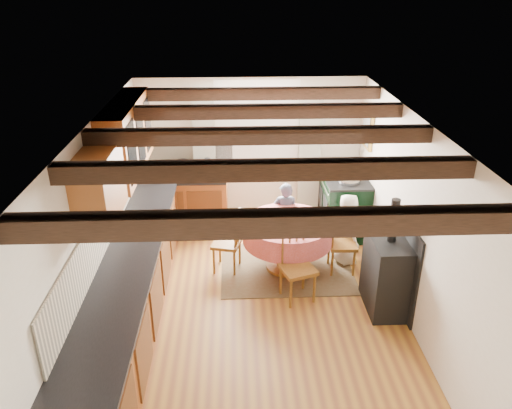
{
  "coord_description": "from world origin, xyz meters",
  "views": [
    {
      "loc": [
        -0.25,
        -4.98,
        3.83
      ],
      "look_at": [
        0.0,
        0.8,
        1.15
      ],
      "focal_mm": 34.93,
      "sensor_mm": 36.0,
      "label": 1
    }
  ],
  "objects_px": {
    "chair_near": "(298,267)",
    "chair_left": "(227,241)",
    "chair_right": "(342,242)",
    "child_far": "(285,216)",
    "cast_iron_stove": "(389,256)",
    "dining_table": "(287,245)",
    "aga_range": "(344,204)",
    "child_right": "(347,229)",
    "cup": "(289,225)"
  },
  "relations": [
    {
      "from": "chair_near",
      "to": "chair_left",
      "type": "height_order",
      "value": "chair_near"
    },
    {
      "from": "chair_right",
      "to": "child_far",
      "type": "height_order",
      "value": "child_far"
    },
    {
      "from": "chair_right",
      "to": "cast_iron_stove",
      "type": "height_order",
      "value": "cast_iron_stove"
    },
    {
      "from": "dining_table",
      "to": "child_far",
      "type": "bearing_deg",
      "value": 87.71
    },
    {
      "from": "chair_left",
      "to": "cast_iron_stove",
      "type": "xyz_separation_m",
      "value": [
        1.98,
        -0.98,
        0.3
      ]
    },
    {
      "from": "chair_near",
      "to": "child_far",
      "type": "xyz_separation_m",
      "value": [
        -0.04,
        1.32,
        0.06
      ]
    },
    {
      "from": "chair_near",
      "to": "cast_iron_stove",
      "type": "bearing_deg",
      "value": -31.06
    },
    {
      "from": "dining_table",
      "to": "chair_left",
      "type": "distance_m",
      "value": 0.85
    },
    {
      "from": "aga_range",
      "to": "chair_near",
      "type": "bearing_deg",
      "value": -117.38
    },
    {
      "from": "dining_table",
      "to": "aga_range",
      "type": "relative_size",
      "value": 1.18
    },
    {
      "from": "child_right",
      "to": "cast_iron_stove",
      "type": "bearing_deg",
      "value": 179.9
    },
    {
      "from": "aga_range",
      "to": "child_right",
      "type": "distance_m",
      "value": 0.97
    },
    {
      "from": "chair_right",
      "to": "dining_table",
      "type": "bearing_deg",
      "value": 85.78
    },
    {
      "from": "chair_right",
      "to": "cup",
      "type": "xyz_separation_m",
      "value": [
        -0.77,
        -0.09,
        0.33
      ]
    },
    {
      "from": "chair_left",
      "to": "cast_iron_stove",
      "type": "height_order",
      "value": "cast_iron_stove"
    },
    {
      "from": "cast_iron_stove",
      "to": "cup",
      "type": "height_order",
      "value": "cast_iron_stove"
    },
    {
      "from": "chair_left",
      "to": "aga_range",
      "type": "relative_size",
      "value": 0.86
    },
    {
      "from": "chair_near",
      "to": "cup",
      "type": "height_order",
      "value": "chair_near"
    },
    {
      "from": "child_far",
      "to": "cup",
      "type": "relative_size",
      "value": 11.64
    },
    {
      "from": "cast_iron_stove",
      "to": "cup",
      "type": "xyz_separation_m",
      "value": [
        -1.14,
        0.78,
        0.05
      ]
    },
    {
      "from": "dining_table",
      "to": "chair_right",
      "type": "height_order",
      "value": "chair_right"
    },
    {
      "from": "child_far",
      "to": "chair_near",
      "type": "bearing_deg",
      "value": 96.7
    },
    {
      "from": "chair_near",
      "to": "chair_right",
      "type": "xyz_separation_m",
      "value": [
        0.7,
        0.65,
        -0.01
      ]
    },
    {
      "from": "chair_near",
      "to": "child_far",
      "type": "distance_m",
      "value": 1.33
    },
    {
      "from": "child_right",
      "to": "cup",
      "type": "height_order",
      "value": "child_right"
    },
    {
      "from": "aga_range",
      "to": "child_right",
      "type": "xyz_separation_m",
      "value": [
        -0.16,
        -0.96,
        0.04
      ]
    },
    {
      "from": "chair_left",
      "to": "aga_range",
      "type": "distance_m",
      "value": 2.16
    },
    {
      "from": "chair_right",
      "to": "child_far",
      "type": "relative_size",
      "value": 0.86
    },
    {
      "from": "chair_right",
      "to": "cast_iron_stove",
      "type": "distance_m",
      "value": 0.99
    },
    {
      "from": "aga_range",
      "to": "cup",
      "type": "height_order",
      "value": "aga_range"
    },
    {
      "from": "dining_table",
      "to": "chair_right",
      "type": "distance_m",
      "value": 0.77
    },
    {
      "from": "chair_right",
      "to": "aga_range",
      "type": "distance_m",
      "value": 1.23
    },
    {
      "from": "chair_left",
      "to": "aga_range",
      "type": "xyz_separation_m",
      "value": [
        1.87,
        1.09,
        0.03
      ]
    },
    {
      "from": "aga_range",
      "to": "chair_left",
      "type": "bearing_deg",
      "value": -149.72
    },
    {
      "from": "child_far",
      "to": "aga_range",
      "type": "bearing_deg",
      "value": -147.35
    },
    {
      "from": "chair_left",
      "to": "child_far",
      "type": "height_order",
      "value": "child_far"
    },
    {
      "from": "aga_range",
      "to": "cup",
      "type": "relative_size",
      "value": 11.37
    },
    {
      "from": "child_far",
      "to": "child_right",
      "type": "distance_m",
      "value": 0.95
    },
    {
      "from": "aga_range",
      "to": "cup",
      "type": "xyz_separation_m",
      "value": [
        -1.03,
        -1.29,
        0.31
      ]
    },
    {
      "from": "chair_near",
      "to": "aga_range",
      "type": "relative_size",
      "value": 0.9
    },
    {
      "from": "cast_iron_stove",
      "to": "child_right",
      "type": "bearing_deg",
      "value": 103.39
    },
    {
      "from": "child_right",
      "to": "chair_right",
      "type": "bearing_deg",
      "value": 142.6
    },
    {
      "from": "chair_right",
      "to": "aga_range",
      "type": "relative_size",
      "value": 0.88
    },
    {
      "from": "dining_table",
      "to": "chair_near",
      "type": "xyz_separation_m",
      "value": [
        0.06,
        -0.72,
        0.1
      ]
    },
    {
      "from": "chair_near",
      "to": "child_right",
      "type": "xyz_separation_m",
      "value": [
        0.8,
        0.89,
        0.05
      ]
    },
    {
      "from": "cast_iron_stove",
      "to": "child_right",
      "type": "relative_size",
      "value": 1.41
    },
    {
      "from": "cast_iron_stove",
      "to": "child_right",
      "type": "xyz_separation_m",
      "value": [
        -0.27,
        1.11,
        -0.22
      ]
    },
    {
      "from": "chair_left",
      "to": "chair_right",
      "type": "bearing_deg",
      "value": 100.48
    },
    {
      "from": "child_far",
      "to": "child_right",
      "type": "xyz_separation_m",
      "value": [
        0.84,
        -0.44,
        -0.01
      ]
    },
    {
      "from": "aga_range",
      "to": "child_far",
      "type": "xyz_separation_m",
      "value": [
        -1.0,
        -0.52,
        0.05
      ]
    }
  ]
}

